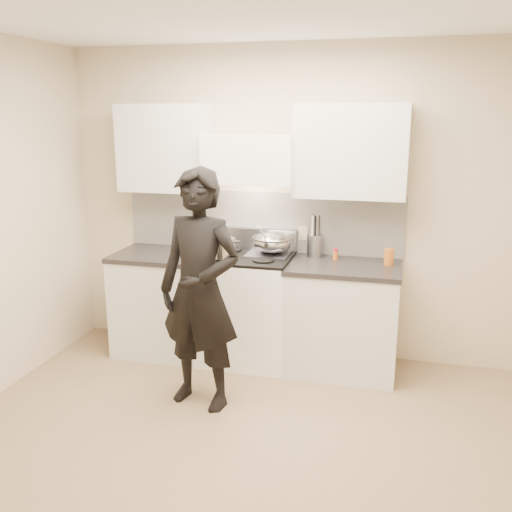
# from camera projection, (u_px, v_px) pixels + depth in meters

# --- Properties ---
(ground_plane) EXTENTS (4.00, 4.00, 0.00)m
(ground_plane) POSITION_uv_depth(u_px,v_px,m) (233.00, 452.00, 3.68)
(ground_plane) COLOR #84694B
(room_shell) EXTENTS (4.04, 3.54, 2.70)m
(room_shell) POSITION_uv_depth(u_px,v_px,m) (239.00, 198.00, 3.65)
(room_shell) COLOR #C5B597
(room_shell) RESTS_ON ground
(stove) EXTENTS (0.76, 0.65, 0.96)m
(stove) POSITION_uv_depth(u_px,v_px,m) (247.00, 308.00, 4.97)
(stove) COLOR white
(stove) RESTS_ON ground
(counter_right) EXTENTS (0.92, 0.67, 0.92)m
(counter_right) POSITION_uv_depth(u_px,v_px,m) (342.00, 317.00, 4.77)
(counter_right) COLOR silver
(counter_right) RESTS_ON ground
(counter_left) EXTENTS (0.82, 0.67, 0.92)m
(counter_left) POSITION_uv_depth(u_px,v_px,m) (164.00, 302.00, 5.16)
(counter_left) COLOR silver
(counter_left) RESTS_ON ground
(wok) EXTENTS (0.35, 0.43, 0.28)m
(wok) POSITION_uv_depth(u_px,v_px,m) (272.00, 242.00, 4.87)
(wok) COLOR #B7B7B7
(wok) RESTS_ON stove
(stock_pot) EXTENTS (0.33, 0.24, 0.16)m
(stock_pot) POSITION_uv_depth(u_px,v_px,m) (222.00, 248.00, 4.74)
(stock_pot) COLOR #B7B7B7
(stock_pot) RESTS_ON stove
(utensil_crock) EXTENTS (0.14, 0.14, 0.36)m
(utensil_crock) POSITION_uv_depth(u_px,v_px,m) (315.00, 244.00, 4.90)
(utensil_crock) COLOR #90929E
(utensil_crock) RESTS_ON counter_right
(spice_jar) EXTENTS (0.04, 0.04, 0.10)m
(spice_jar) POSITION_uv_depth(u_px,v_px,m) (335.00, 254.00, 4.81)
(spice_jar) COLOR #BF5F16
(spice_jar) RESTS_ON counter_right
(oil_glass) EXTENTS (0.08, 0.08, 0.14)m
(oil_glass) POSITION_uv_depth(u_px,v_px,m) (389.00, 257.00, 4.63)
(oil_glass) COLOR #B0571B
(oil_glass) RESTS_ON counter_right
(person) EXTENTS (0.72, 0.55, 1.77)m
(person) POSITION_uv_depth(u_px,v_px,m) (200.00, 290.00, 4.11)
(person) COLOR black
(person) RESTS_ON ground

